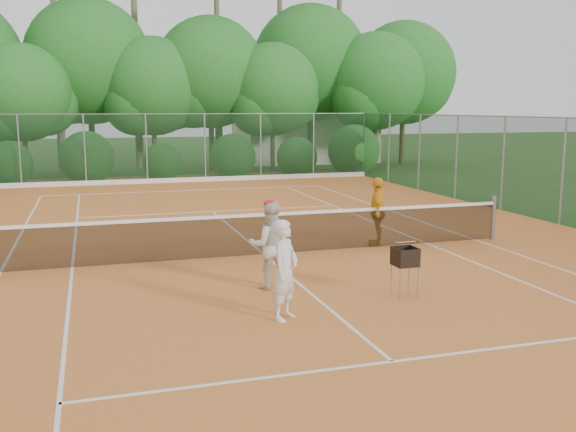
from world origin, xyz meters
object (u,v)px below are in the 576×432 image
object	(u,v)px
player_yellow	(377,211)
ball_hopper	(405,258)
player_center_grp	(270,245)
player_white	(285,270)

from	to	relation	value
player_yellow	ball_hopper	bearing A→B (deg)	6.23
player_center_grp	ball_hopper	size ratio (longest dim) A/B	1.88
player_yellow	player_white	bearing A→B (deg)	-14.28
player_center_grp	player_yellow	distance (m)	4.45
player_white	ball_hopper	xyz separation A→B (m)	(2.36, 0.56, -0.10)
player_yellow	ball_hopper	size ratio (longest dim) A/B	1.88
player_white	player_center_grp	world-z (taller)	player_center_grp
player_white	ball_hopper	distance (m)	2.43
player_white	player_yellow	distance (m)	5.89
player_white	player_center_grp	distance (m)	1.79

